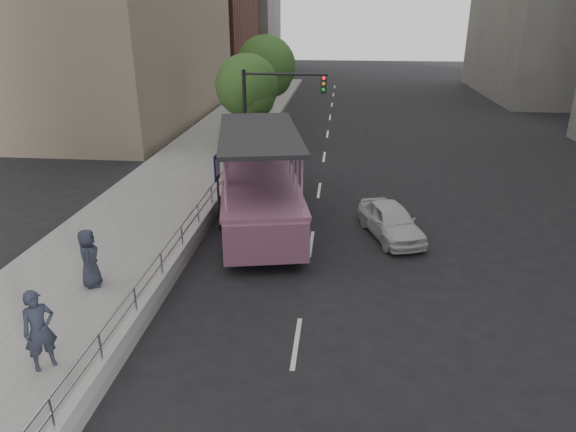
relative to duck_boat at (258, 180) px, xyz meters
name	(u,v)px	position (x,y,z in m)	size (l,w,h in m)	color
ground	(268,300)	(1.39, -7.05, -1.38)	(160.00, 160.00, 0.00)	black
sidewalk	(179,183)	(-4.36, 2.95, -1.23)	(5.50, 80.00, 0.30)	#9B9B95
kerb_wall	(183,250)	(-1.73, -5.05, -0.90)	(0.24, 30.00, 0.36)	#AAAAA4
guardrail	(181,232)	(-1.73, -5.05, -0.24)	(0.07, 22.00, 0.71)	silver
duck_boat	(258,180)	(0.00, 0.00, 0.00)	(4.85, 11.53, 3.73)	black
car	(391,221)	(5.27, -2.10, -0.75)	(1.50, 3.72, 1.27)	silver
pedestrian_near	(39,330)	(-3.15, -10.93, -0.12)	(0.70, 0.46, 1.93)	#262A38
pedestrian_far	(89,258)	(-3.79, -7.25, -0.20)	(0.86, 0.56, 1.77)	#262A38
parking_sign	(218,184)	(-1.16, -2.20, 0.48)	(0.09, 0.68, 3.00)	black
traffic_signal	(268,105)	(-0.32, 5.45, 2.12)	(4.20, 0.32, 5.20)	black
street_tree_near	(249,89)	(-1.91, 8.88, 2.44)	(3.52, 3.52, 5.72)	#3D261C
street_tree_far	(267,68)	(-1.71, 14.88, 2.92)	(3.97, 3.97, 6.45)	#3D261C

